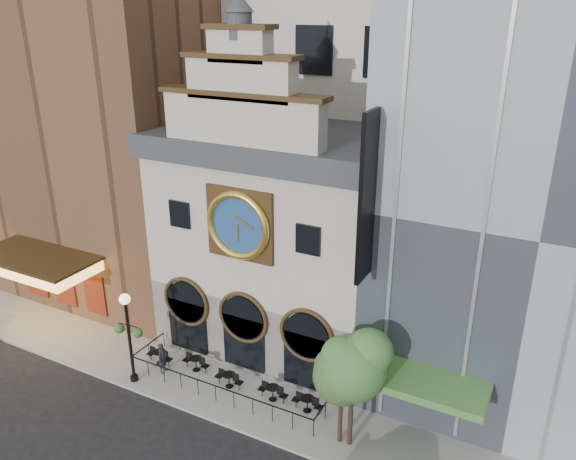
% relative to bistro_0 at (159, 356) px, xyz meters
% --- Properties ---
extents(ground, '(120.00, 120.00, 0.00)m').
position_rel_bistro_0_xyz_m(ground, '(4.47, -2.39, -0.61)').
color(ground, black).
rests_on(ground, ground).
extents(sidewalk, '(44.00, 5.00, 0.15)m').
position_rel_bistro_0_xyz_m(sidewalk, '(4.47, 0.11, -0.54)').
color(sidewalk, gray).
rests_on(sidewalk, ground).
extents(clock_building, '(12.60, 8.78, 18.65)m').
position_rel_bistro_0_xyz_m(clock_building, '(4.47, 5.44, 6.07)').
color(clock_building, '#605E5B').
rests_on(clock_building, ground).
extents(theater_building, '(14.00, 15.60, 25.00)m').
position_rel_bistro_0_xyz_m(theater_building, '(-8.53, 7.57, 11.99)').
color(theater_building, brown).
rests_on(theater_building, ground).
extents(retail_building, '(14.00, 14.40, 20.00)m').
position_rel_bistro_0_xyz_m(retail_building, '(17.46, 7.60, 9.53)').
color(retail_building, gray).
rests_on(retail_building, ground).
extents(cafe_railing, '(10.60, 2.60, 0.90)m').
position_rel_bistro_0_xyz_m(cafe_railing, '(4.47, 0.11, -0.01)').
color(cafe_railing, black).
rests_on(cafe_railing, sidewalk).
extents(bistro_0, '(1.58, 0.68, 0.90)m').
position_rel_bistro_0_xyz_m(bistro_0, '(0.00, 0.00, 0.00)').
color(bistro_0, black).
rests_on(bistro_0, sidewalk).
extents(bistro_1, '(1.58, 0.68, 0.90)m').
position_rel_bistro_0_xyz_m(bistro_1, '(2.11, 0.43, 0.00)').
color(bistro_1, black).
rests_on(bistro_1, sidewalk).
extents(bistro_2, '(1.58, 0.68, 0.90)m').
position_rel_bistro_0_xyz_m(bistro_2, '(4.44, 0.06, 0.00)').
color(bistro_2, black).
rests_on(bistro_2, sidewalk).
extents(bistro_3, '(1.58, 0.68, 0.90)m').
position_rel_bistro_0_xyz_m(bistro_3, '(6.91, 0.19, 0.00)').
color(bistro_3, black).
rests_on(bistro_3, sidewalk).
extents(bistro_4, '(1.58, 0.68, 0.90)m').
position_rel_bistro_0_xyz_m(bistro_4, '(8.78, 0.23, 0.00)').
color(bistro_4, black).
rests_on(bistro_4, sidewalk).
extents(pedestrian, '(0.45, 0.65, 1.72)m').
position_rel_bistro_0_xyz_m(pedestrian, '(0.65, -0.48, 0.40)').
color(pedestrian, black).
rests_on(pedestrian, sidewalk).
extents(lamppost, '(1.61, 0.62, 5.05)m').
position_rel_bistro_0_xyz_m(lamppost, '(-0.24, -1.77, 2.66)').
color(lamppost, black).
rests_on(lamppost, sidewalk).
extents(tree_left, '(2.61, 2.51, 5.03)m').
position_rel_bistro_0_xyz_m(tree_left, '(10.96, -0.86, 3.22)').
color(tree_left, '#382619').
rests_on(tree_left, sidewalk).
extents(tree_right, '(2.99, 2.88, 5.77)m').
position_rel_bistro_0_xyz_m(tree_right, '(11.42, -0.80, 3.77)').
color(tree_right, '#382619').
rests_on(tree_right, sidewalk).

